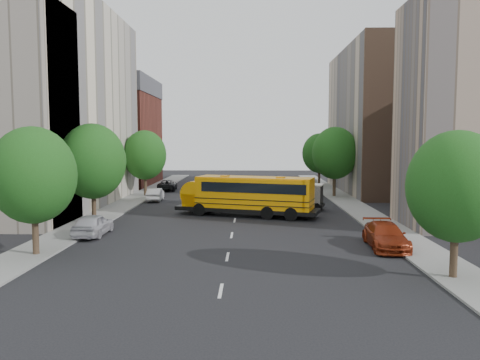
{
  "coord_description": "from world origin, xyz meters",
  "views": [
    {
      "loc": [
        1.31,
        -40.08,
        6.67
      ],
      "look_at": [
        0.35,
        2.0,
        2.99
      ],
      "focal_mm": 35.0,
      "sensor_mm": 36.0,
      "label": 1
    }
  ],
  "objects_px": {
    "street_tree_3": "(457,187)",
    "school_bus": "(245,194)",
    "street_tree_5": "(319,153)",
    "street_tree_4": "(335,153)",
    "parked_car_2": "(167,185)",
    "street_tree_1": "(93,161)",
    "tower_crane": "(457,12)",
    "parked_car_0": "(93,225)",
    "safari_truck": "(294,196)",
    "parked_car_1": "(155,194)",
    "street_tree_0": "(33,175)",
    "parked_car_5": "(312,184)",
    "street_tree_2": "(145,155)",
    "parked_car_3": "(385,236)"
  },
  "relations": [
    {
      "from": "street_tree_1",
      "to": "parked_car_2",
      "type": "bearing_deg",
      "value": 86.74
    },
    {
      "from": "parked_car_2",
      "to": "street_tree_4",
      "type": "bearing_deg",
      "value": 157.78
    },
    {
      "from": "street_tree_1",
      "to": "street_tree_5",
      "type": "distance_m",
      "value": 37.2
    },
    {
      "from": "street_tree_3",
      "to": "tower_crane",
      "type": "bearing_deg",
      "value": 67.29
    },
    {
      "from": "street_tree_4",
      "to": "school_bus",
      "type": "relative_size",
      "value": 0.64
    },
    {
      "from": "tower_crane",
      "to": "parked_car_2",
      "type": "xyz_separation_m",
      "value": [
        -39.85,
        -7.41,
        -23.79
      ]
    },
    {
      "from": "street_tree_4",
      "to": "parked_car_1",
      "type": "xyz_separation_m",
      "value": [
        -20.05,
        -3.92,
        -4.39
      ]
    },
    {
      "from": "tower_crane",
      "to": "safari_truck",
      "type": "distance_m",
      "value": 41.47
    },
    {
      "from": "street_tree_5",
      "to": "parked_car_2",
      "type": "relative_size",
      "value": 1.53
    },
    {
      "from": "street_tree_4",
      "to": "school_bus",
      "type": "height_order",
      "value": "street_tree_4"
    },
    {
      "from": "street_tree_2",
      "to": "street_tree_3",
      "type": "relative_size",
      "value": 1.08
    },
    {
      "from": "tower_crane",
      "to": "street_tree_2",
      "type": "distance_m",
      "value": 47.79
    },
    {
      "from": "parked_car_1",
      "to": "street_tree_5",
      "type": "bearing_deg",
      "value": -145.38
    },
    {
      "from": "parked_car_2",
      "to": "tower_crane",
      "type": "bearing_deg",
      "value": -173.94
    },
    {
      "from": "street_tree_0",
      "to": "parked_car_0",
      "type": "height_order",
      "value": "street_tree_0"
    },
    {
      "from": "street_tree_2",
      "to": "street_tree_3",
      "type": "height_order",
      "value": "street_tree_2"
    },
    {
      "from": "tower_crane",
      "to": "street_tree_0",
      "type": "xyz_separation_m",
      "value": [
        -41.25,
        -42.0,
        -19.83
      ]
    },
    {
      "from": "street_tree_4",
      "to": "school_bus",
      "type": "bearing_deg",
      "value": -126.37
    },
    {
      "from": "street_tree_0",
      "to": "tower_crane",
      "type": "bearing_deg",
      "value": 45.51
    },
    {
      "from": "street_tree_4",
      "to": "safari_truck",
      "type": "height_order",
      "value": "street_tree_4"
    },
    {
      "from": "street_tree_5",
      "to": "parked_car_2",
      "type": "bearing_deg",
      "value": -165.29
    },
    {
      "from": "street_tree_1",
      "to": "parked_car_5",
      "type": "bearing_deg",
      "value": 52.9
    },
    {
      "from": "street_tree_5",
      "to": "parked_car_0",
      "type": "distance_m",
      "value": 40.25
    },
    {
      "from": "tower_crane",
      "to": "street_tree_1",
      "type": "relative_size",
      "value": 4.52
    },
    {
      "from": "parked_car_2",
      "to": "street_tree_5",
      "type": "bearing_deg",
      "value": -169.76
    },
    {
      "from": "parked_car_3",
      "to": "street_tree_3",
      "type": "bearing_deg",
      "value": -74.93
    },
    {
      "from": "parked_car_1",
      "to": "parked_car_2",
      "type": "xyz_separation_m",
      "value": [
        -0.55,
        10.51,
        -0.01
      ]
    },
    {
      "from": "street_tree_4",
      "to": "parked_car_1",
      "type": "relative_size",
      "value": 1.94
    },
    {
      "from": "street_tree_1",
      "to": "street_tree_5",
      "type": "height_order",
      "value": "street_tree_1"
    },
    {
      "from": "street_tree_0",
      "to": "street_tree_2",
      "type": "bearing_deg",
      "value": 90.0
    },
    {
      "from": "street_tree_2",
      "to": "street_tree_5",
      "type": "height_order",
      "value": "street_tree_2"
    },
    {
      "from": "street_tree_2",
      "to": "parked_car_5",
      "type": "xyz_separation_m",
      "value": [
        20.6,
        9.24,
        -4.19
      ]
    },
    {
      "from": "street_tree_1",
      "to": "street_tree_0",
      "type": "bearing_deg",
      "value": -90.0
    },
    {
      "from": "street_tree_0",
      "to": "parked_car_1",
      "type": "relative_size",
      "value": 1.77
    },
    {
      "from": "street_tree_1",
      "to": "parked_car_3",
      "type": "xyz_separation_m",
      "value": [
        20.6,
        -7.62,
        -4.19
      ]
    },
    {
      "from": "tower_crane",
      "to": "parked_car_0",
      "type": "relative_size",
      "value": 7.83
    },
    {
      "from": "parked_car_0",
      "to": "parked_car_1",
      "type": "distance_m",
      "value": 18.45
    },
    {
      "from": "street_tree_0",
      "to": "parked_car_5",
      "type": "height_order",
      "value": "street_tree_0"
    },
    {
      "from": "parked_car_0",
      "to": "parked_car_1",
      "type": "height_order",
      "value": "parked_car_0"
    },
    {
      "from": "safari_truck",
      "to": "parked_car_2",
      "type": "relative_size",
      "value": 1.24
    },
    {
      "from": "street_tree_3",
      "to": "parked_car_3",
      "type": "distance_m",
      "value": 7.5
    },
    {
      "from": "parked_car_1",
      "to": "street_tree_2",
      "type": "bearing_deg",
      "value": -67.35
    },
    {
      "from": "parked_car_5",
      "to": "street_tree_2",
      "type": "bearing_deg",
      "value": -157.53
    },
    {
      "from": "street_tree_4",
      "to": "parked_car_3",
      "type": "height_order",
      "value": "street_tree_4"
    },
    {
      "from": "street_tree_1",
      "to": "parked_car_5",
      "type": "relative_size",
      "value": 2.05
    },
    {
      "from": "street_tree_0",
      "to": "street_tree_5",
      "type": "bearing_deg",
      "value": 61.19
    },
    {
      "from": "street_tree_4",
      "to": "parked_car_2",
      "type": "relative_size",
      "value": 1.65
    },
    {
      "from": "street_tree_3",
      "to": "street_tree_5",
      "type": "relative_size",
      "value": 0.95
    },
    {
      "from": "school_bus",
      "to": "parked_car_3",
      "type": "relative_size",
      "value": 2.42
    },
    {
      "from": "street_tree_3",
      "to": "school_bus",
      "type": "xyz_separation_m",
      "value": [
        -10.14,
        18.23,
        -2.49
      ]
    }
  ]
}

